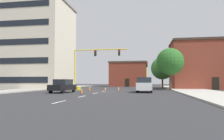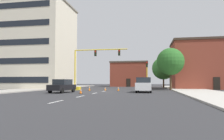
% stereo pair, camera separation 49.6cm
% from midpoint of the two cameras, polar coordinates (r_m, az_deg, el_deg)
% --- Properties ---
extents(ground_plane, '(160.00, 160.00, 0.00)m').
position_cam_midpoint_polar(ground_plane, '(29.20, -2.72, -5.96)').
color(ground_plane, '#2D2D30').
extents(sidewalk_left, '(6.00, 56.00, 0.14)m').
position_cam_midpoint_polar(sidewalk_left, '(41.46, -18.46, -4.85)').
color(sidewalk_left, '#9E998E').
rests_on(sidewalk_left, ground_plane).
extents(sidewalk_right, '(6.00, 56.00, 0.14)m').
position_cam_midpoint_polar(sidewalk_right, '(37.13, 20.73, -5.03)').
color(sidewalk_right, '#B2ADA3').
rests_on(sidewalk_right, ground_plane).
extents(lane_stripe_seg_0, '(0.16, 2.40, 0.01)m').
position_cam_midpoint_polar(lane_stripe_seg_0, '(15.88, -14.00, -8.32)').
color(lane_stripe_seg_0, silver).
rests_on(lane_stripe_seg_0, ground_plane).
extents(lane_stripe_seg_1, '(0.16, 2.40, 0.01)m').
position_cam_midpoint_polar(lane_stripe_seg_1, '(21.01, -7.86, -7.07)').
color(lane_stripe_seg_1, silver).
rests_on(lane_stripe_seg_1, ground_plane).
extents(lane_stripe_seg_2, '(0.16, 2.40, 0.01)m').
position_cam_midpoint_polar(lane_stripe_seg_2, '(26.29, -4.17, -6.27)').
color(lane_stripe_seg_2, silver).
rests_on(lane_stripe_seg_2, ground_plane).
extents(lane_stripe_seg_3, '(0.16, 2.40, 0.01)m').
position_cam_midpoint_polar(lane_stripe_seg_3, '(31.65, -1.72, -5.73)').
color(lane_stripe_seg_3, silver).
rests_on(lane_stripe_seg_3, ground_plane).
extents(building_tall_left, '(13.40, 11.83, 17.61)m').
position_cam_midpoint_polar(building_tall_left, '(46.97, -19.05, 6.10)').
color(building_tall_left, beige).
rests_on(building_tall_left, ground_plane).
extents(building_brick_center, '(10.37, 9.27, 6.92)m').
position_cam_midpoint_polar(building_brick_center, '(60.82, 5.09, -1.16)').
color(building_brick_center, brown).
rests_on(building_brick_center, ground_plane).
extents(building_row_right, '(13.94, 8.45, 9.22)m').
position_cam_midpoint_polar(building_row_right, '(44.44, 25.13, 1.29)').
color(building_row_right, brown).
rests_on(building_row_right, ground_plane).
extents(traffic_signal_gantry, '(9.84, 1.20, 6.83)m').
position_cam_midpoint_polar(traffic_signal_gantry, '(35.88, -7.64, -1.73)').
color(traffic_signal_gantry, yellow).
rests_on(traffic_signal_gantry, ground_plane).
extents(traffic_light_pole_right, '(0.32, 0.47, 4.80)m').
position_cam_midpoint_polar(traffic_light_pole_right, '(35.73, 9.80, 0.28)').
color(traffic_light_pole_right, yellow).
rests_on(traffic_light_pole_right, ground_plane).
extents(tree_right_mid, '(4.58, 4.58, 7.07)m').
position_cam_midpoint_polar(tree_right_mid, '(36.82, 15.87, 2.18)').
color(tree_right_mid, '#4C3823').
rests_on(tree_right_mid, ground_plane).
extents(tree_right_far, '(5.13, 5.13, 7.00)m').
position_cam_midpoint_polar(tree_right_far, '(49.60, 13.99, 0.44)').
color(tree_right_far, '#4C3823').
rests_on(tree_right_far, ground_plane).
extents(pickup_truck_white, '(2.07, 5.42, 1.99)m').
position_cam_midpoint_polar(pickup_truck_white, '(28.90, 9.09, -4.02)').
color(pickup_truck_white, white).
rests_on(pickup_truck_white, ground_plane).
extents(sedan_black_near_left, '(2.29, 4.66, 1.74)m').
position_cam_midpoint_polar(sedan_black_near_left, '(28.27, -12.78, -4.19)').
color(sedan_black_near_left, black).
rests_on(sedan_black_near_left, ground_plane).
extents(traffic_cone_roadside_a, '(0.36, 0.36, 0.59)m').
position_cam_midpoint_polar(traffic_cone_roadside_a, '(33.32, -1.41, -5.10)').
color(traffic_cone_roadside_a, black).
rests_on(traffic_cone_roadside_a, ground_plane).
extents(traffic_cone_roadside_b, '(0.36, 0.36, 0.67)m').
position_cam_midpoint_polar(traffic_cone_roadside_b, '(25.41, -7.90, -5.63)').
color(traffic_cone_roadside_b, black).
rests_on(traffic_cone_roadside_b, ground_plane).
extents(traffic_cone_roadside_c, '(0.36, 0.36, 0.65)m').
position_cam_midpoint_polar(traffic_cone_roadside_c, '(32.32, 2.17, -5.12)').
color(traffic_cone_roadside_c, black).
rests_on(traffic_cone_roadside_c, ground_plane).
extents(traffic_cone_roadside_d, '(0.36, 0.36, 0.77)m').
position_cam_midpoint_polar(traffic_cone_roadside_d, '(32.63, -5.68, -4.98)').
color(traffic_cone_roadside_d, black).
rests_on(traffic_cone_roadside_d, ground_plane).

